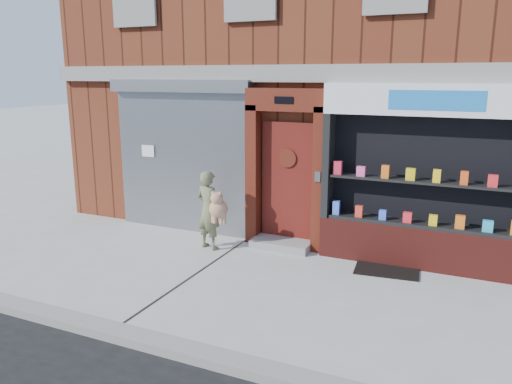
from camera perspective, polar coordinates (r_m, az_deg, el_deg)
The scene contains 8 objects.
ground at distance 7.58m, azimuth 3.50°, elevation -11.11°, with size 80.00×80.00×0.00m, color #9E9E99.
curb at distance 5.83m, azimuth -4.53°, elevation -18.51°, with size 60.00×0.30×0.12m, color gray.
building at distance 12.73m, azimuth 13.95°, elevation 16.80°, with size 12.00×8.16×8.00m.
shutter_bay at distance 10.10m, azimuth -8.44°, elevation 5.09°, with size 3.10×0.30×3.04m.
red_door_bay at distance 9.07m, azimuth 3.44°, elevation 2.62°, with size 1.52×0.58×2.90m.
pharmacy_bay at distance 8.49m, azimuth 19.23°, elevation 0.58°, with size 3.50×0.41×3.00m.
woman at distance 9.07m, azimuth -5.26°, elevation -2.00°, with size 0.74×0.53×1.46m.
doormat at distance 8.56m, azimuth 14.73°, elevation -8.53°, with size 1.01×0.71×0.03m, color black.
Camera 1 is at (2.44, -6.47, 3.12)m, focal length 35.00 mm.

